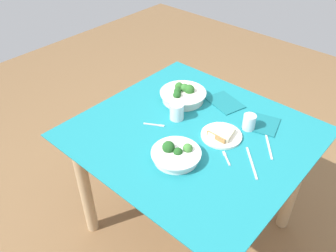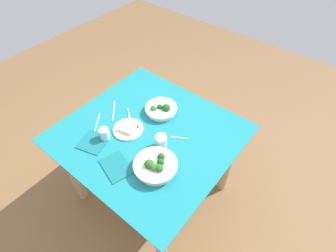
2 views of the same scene
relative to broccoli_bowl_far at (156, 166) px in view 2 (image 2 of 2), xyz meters
name	(u,v)px [view 2 (image 2 of 2)]	position (x,y,z in m)	size (l,w,h in m)	color
ground_plane	(153,191)	(0.23, -0.19, -0.80)	(6.00, 6.00, 0.00)	brown
dining_table	(150,145)	(0.23, -0.19, -0.16)	(1.11, 1.05, 0.77)	#197A84
broccoli_bowl_far	(156,166)	(0.00, 0.00, 0.00)	(0.26, 0.26, 0.09)	silver
broccoli_bowl_near	(161,109)	(0.29, -0.40, -0.01)	(0.23, 0.23, 0.08)	white
bread_side_plate	(128,128)	(0.35, -0.13, -0.02)	(0.20, 0.20, 0.04)	silver
water_glass_center	(104,134)	(0.42, 0.02, 0.01)	(0.07, 0.07, 0.08)	silver
water_glass_side	(161,141)	(0.09, -0.16, 0.01)	(0.07, 0.07, 0.09)	silver
fork_by_far_bowl	(178,138)	(0.04, -0.28, -0.03)	(0.10, 0.06, 0.00)	#B7B7BC
fork_by_near_bowl	(129,113)	(0.46, -0.24, -0.03)	(0.08, 0.07, 0.00)	#B7B7BC
table_knife_left	(113,111)	(0.56, -0.19, -0.03)	(0.21, 0.01, 0.00)	#B7B7BC
table_knife_right	(97,123)	(0.57, -0.04, -0.03)	(0.18, 0.01, 0.00)	#B7B7BC
napkin_folded_upper	(93,142)	(0.45, 0.10, -0.03)	(0.17, 0.17, 0.01)	#156870
napkin_folded_lower	(116,166)	(0.20, 0.13, -0.03)	(0.20, 0.14, 0.01)	#156870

